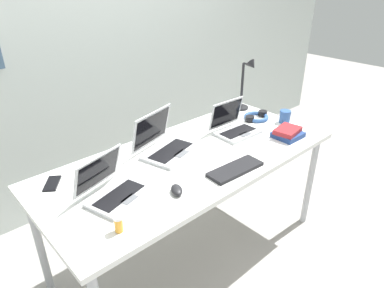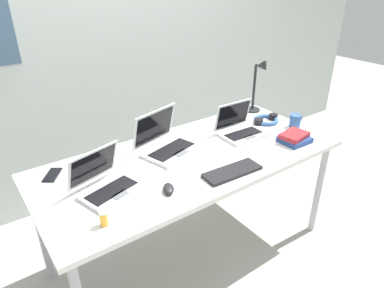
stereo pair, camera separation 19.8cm
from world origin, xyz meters
The scene contains 14 objects.
ground_plane centered at (0.00, 0.00, 0.00)m, with size 12.00×12.00×0.00m, color gray.
wall_back centered at (0.00, 1.10, 1.30)m, with size 6.00×0.13×2.60m.
desk centered at (0.00, 0.00, 0.68)m, with size 1.80×0.80×0.74m.
desk_lamp centered at (0.80, 0.28, 0.94)m, with size 0.12×0.18×0.40m.
laptop_far_corner centered at (-0.08, 0.15, 0.79)m, with size 0.39×0.36×0.24m.
laptop_by_keyboard centered at (-0.55, -0.04, 0.78)m, with size 0.34×0.33×0.21m.
laptop_near_mouse centered at (0.43, 0.05, 0.78)m, with size 0.29×0.24×0.21m.
external_keyboard centered at (0.06, -0.28, 0.75)m, with size 0.33×0.12×0.02m, color black.
computer_mouse centered at (-0.30, -0.22, 0.76)m, with size 0.06×0.10×0.03m, color black.
cell_phone centered at (-0.73, 0.26, 0.74)m, with size 0.06×0.14×0.01m, color black.
headphones centered at (0.73, 0.10, 0.76)m, with size 0.21×0.18×0.04m.
pill_bottle centered at (-0.66, -0.27, 0.78)m, with size 0.04×0.04×0.08m.
book_stack centered at (0.63, -0.23, 0.77)m, with size 0.19×0.16×0.06m.
coffee_mug centered at (0.82, -0.08, 0.78)m, with size 0.11×0.08×0.09m.
Camera 2 is at (-1.04, -1.43, 1.73)m, focal length 32.23 mm.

